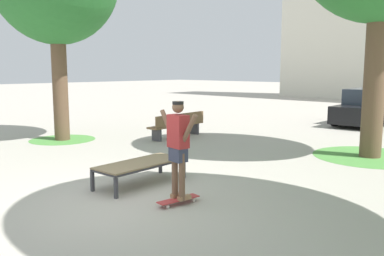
{
  "coord_description": "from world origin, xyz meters",
  "views": [
    {
      "loc": [
        5.62,
        -4.25,
        2.32
      ],
      "look_at": [
        -0.75,
        2.36,
        1.0
      ],
      "focal_mm": 38.5,
      "sensor_mm": 36.0,
      "label": 1
    }
  ],
  "objects_px": {
    "skate_box": "(140,164)",
    "skateboard": "(178,200)",
    "skater": "(178,143)",
    "car_black": "(368,108)",
    "park_bench": "(178,125)"
  },
  "relations": [
    {
      "from": "skate_box",
      "to": "skateboard",
      "type": "relative_size",
      "value": 2.37
    },
    {
      "from": "skateboard",
      "to": "skater",
      "type": "relative_size",
      "value": 0.48
    },
    {
      "from": "car_black",
      "to": "park_bench",
      "type": "height_order",
      "value": "car_black"
    },
    {
      "from": "skate_box",
      "to": "skater",
      "type": "bearing_deg",
      "value": -12.76
    },
    {
      "from": "skater",
      "to": "skate_box",
      "type": "bearing_deg",
      "value": 167.24
    },
    {
      "from": "skater",
      "to": "park_bench",
      "type": "height_order",
      "value": "skater"
    },
    {
      "from": "skate_box",
      "to": "skater",
      "type": "relative_size",
      "value": 1.15
    },
    {
      "from": "skateboard",
      "to": "skater",
      "type": "distance_m",
      "value": 0.99
    },
    {
      "from": "skate_box",
      "to": "skater",
      "type": "height_order",
      "value": "skater"
    },
    {
      "from": "skateboard",
      "to": "park_bench",
      "type": "xyz_separation_m",
      "value": [
        -5.04,
        4.86,
        0.37
      ]
    },
    {
      "from": "skate_box",
      "to": "car_black",
      "type": "bearing_deg",
      "value": 91.17
    },
    {
      "from": "skate_box",
      "to": "skateboard",
      "type": "bearing_deg",
      "value": -12.82
    },
    {
      "from": "skateboard",
      "to": "park_bench",
      "type": "bearing_deg",
      "value": 136.02
    },
    {
      "from": "car_black",
      "to": "skate_box",
      "type": "bearing_deg",
      "value": -88.83
    },
    {
      "from": "skate_box",
      "to": "park_bench",
      "type": "xyz_separation_m",
      "value": [
        -3.61,
        4.54,
        0.03
      ]
    }
  ]
}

